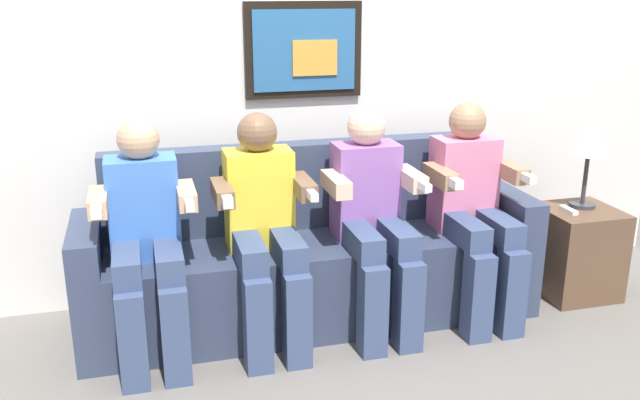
{
  "coord_description": "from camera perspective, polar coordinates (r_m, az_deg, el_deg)",
  "views": [
    {
      "loc": [
        -0.81,
        -2.85,
        1.68
      ],
      "look_at": [
        0.0,
        0.15,
        0.7
      ],
      "focal_mm": 38.4,
      "sensor_mm": 36.0,
      "label": 1
    }
  ],
  "objects": [
    {
      "name": "back_wall_assembly",
      "position": [
        3.72,
        -2.5,
        11.65
      ],
      "size": [
        4.72,
        0.1,
        2.6
      ],
      "color": "silver",
      "rests_on": "ground_plane"
    },
    {
      "name": "table_lamp",
      "position": [
        3.99,
        21.54,
        4.39
      ],
      "size": [
        0.22,
        0.22,
        0.46
      ],
      "color": "#333338",
      "rests_on": "side_table_right"
    },
    {
      "name": "spare_remote_on_table",
      "position": [
        3.95,
        20.0,
        -0.79
      ],
      "size": [
        0.04,
        0.13,
        0.02
      ],
      "primitive_type": "cube",
      "color": "white",
      "rests_on": "side_table_right"
    },
    {
      "name": "side_table_right",
      "position": [
        4.11,
        20.58,
        -4.05
      ],
      "size": [
        0.4,
        0.4,
        0.5
      ],
      "color": "brown",
      "rests_on": "ground_plane"
    },
    {
      "name": "couch",
      "position": [
        3.55,
        -0.75,
        -5.15
      ],
      "size": [
        2.32,
        0.58,
        0.9
      ],
      "color": "#333D56",
      "rests_on": "ground_plane"
    },
    {
      "name": "person_rightmost",
      "position": [
        3.58,
        12.65,
        -0.37
      ],
      "size": [
        0.46,
        0.56,
        1.11
      ],
      "color": "pink",
      "rests_on": "ground_plane"
    },
    {
      "name": "person_right_center",
      "position": [
        3.37,
        4.43,
        -1.12
      ],
      "size": [
        0.46,
        0.56,
        1.11
      ],
      "color": "#8C59A5",
      "rests_on": "ground_plane"
    },
    {
      "name": "person_leftmost",
      "position": [
        3.19,
        -14.33,
        -2.72
      ],
      "size": [
        0.46,
        0.56,
        1.11
      ],
      "color": "#3F72CC",
      "rests_on": "ground_plane"
    },
    {
      "name": "person_left_center",
      "position": [
        3.24,
        -4.69,
        -1.92
      ],
      "size": [
        0.46,
        0.56,
        1.11
      ],
      "color": "yellow",
      "rests_on": "ground_plane"
    },
    {
      "name": "ground_plane",
      "position": [
        3.4,
        0.68,
        -12.06
      ],
      "size": [
        6.14,
        6.14,
        0.0
      ],
      "primitive_type": "plane",
      "color": "#66605B"
    }
  ]
}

